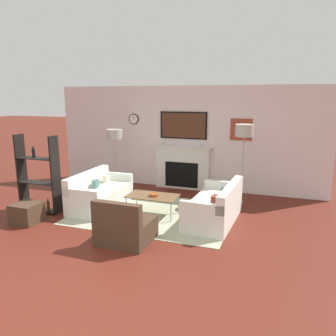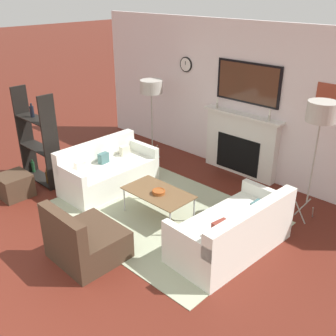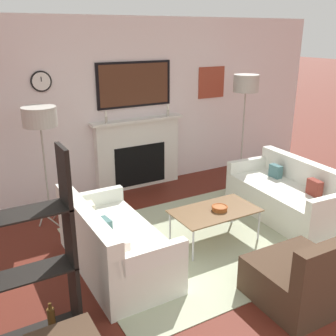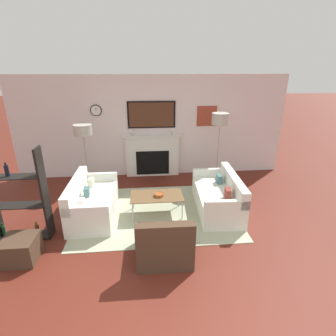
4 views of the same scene
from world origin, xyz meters
TOP-DOWN VIEW (x-y plane):
  - ground_plane at (0.00, 0.00)m, footprint 60.00×60.00m
  - fireplace_wall at (0.00, 5.16)m, footprint 7.28×0.28m
  - area_rug at (0.00, 2.99)m, footprint 3.23×2.41m
  - couch_left at (-1.31, 2.99)m, footprint 0.81×1.63m
  - couch_right at (1.31, 2.99)m, footprint 0.92×1.74m
  - armchair at (0.04, 1.56)m, footprint 0.87×0.82m
  - coffee_table at (0.00, 2.92)m, footprint 1.05×0.60m
  - decorative_bowl at (0.04, 2.89)m, footprint 0.20×0.20m
  - floor_lamp_left at (-1.65, 4.40)m, footprint 0.42×0.42m
  - floor_lamp_right at (1.65, 4.40)m, footprint 0.41×0.41m
  - shelf_unit at (-2.37, 2.35)m, footprint 0.92×0.28m
  - ottoman at (-2.18, 1.73)m, footprint 0.49×0.49m

SIDE VIEW (x-z plane):
  - ground_plane at x=0.00m, z-range 0.00..0.00m
  - area_rug at x=0.00m, z-range 0.00..0.01m
  - ottoman at x=-2.18m, z-range 0.00..0.39m
  - armchair at x=0.04m, z-range -0.14..0.65m
  - couch_right at x=1.31m, z-range -0.10..0.67m
  - couch_left at x=-1.31m, z-range -0.11..0.68m
  - coffee_table at x=0.00m, z-range 0.18..0.61m
  - decorative_bowl at x=0.04m, z-range 0.42..0.48m
  - shelf_unit at x=-2.37m, z-range -0.07..1.58m
  - fireplace_wall at x=0.00m, z-range -0.12..2.58m
  - floor_lamp_left at x=-1.65m, z-range 0.65..2.26m
  - floor_lamp_right at x=1.65m, z-range 0.74..2.57m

